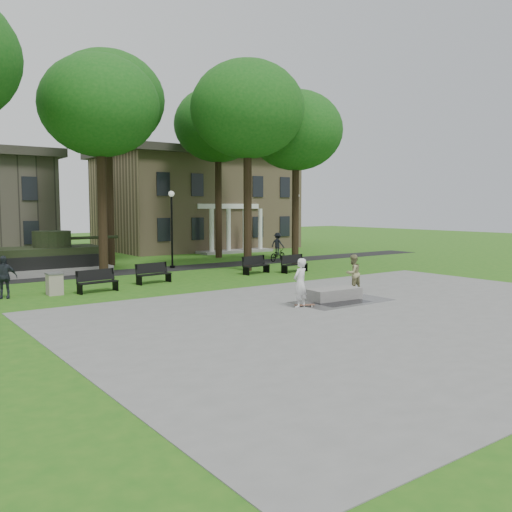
{
  "coord_description": "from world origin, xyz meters",
  "views": [
    {
      "loc": [
        -14.81,
        -17.52,
        3.78
      ],
      "look_at": [
        0.46,
        3.48,
        1.4
      ],
      "focal_mm": 38.0,
      "sensor_mm": 36.0,
      "label": 1
    }
  ],
  "objects_px": {
    "cyclist": "(278,250)",
    "trash_bin": "(55,284)",
    "friend_watching": "(353,273)",
    "skateboarder": "(300,283)",
    "park_bench_0": "(97,280)",
    "concrete_block": "(334,294)"
  },
  "relations": [
    {
      "from": "cyclist",
      "to": "trash_bin",
      "type": "height_order",
      "value": "cyclist"
    },
    {
      "from": "friend_watching",
      "to": "trash_bin",
      "type": "height_order",
      "value": "friend_watching"
    },
    {
      "from": "skateboarder",
      "to": "trash_bin",
      "type": "distance_m",
      "value": 10.72
    },
    {
      "from": "skateboarder",
      "to": "park_bench_0",
      "type": "bearing_deg",
      "value": -74.01
    },
    {
      "from": "trash_bin",
      "to": "park_bench_0",
      "type": "bearing_deg",
      "value": -11.65
    },
    {
      "from": "cyclist",
      "to": "trash_bin",
      "type": "bearing_deg",
      "value": 88.74
    },
    {
      "from": "concrete_block",
      "to": "skateboarder",
      "type": "relative_size",
      "value": 1.19
    },
    {
      "from": "skateboarder",
      "to": "friend_watching",
      "type": "distance_m",
      "value": 4.58
    },
    {
      "from": "skateboarder",
      "to": "park_bench_0",
      "type": "distance_m",
      "value": 9.44
    },
    {
      "from": "friend_watching",
      "to": "park_bench_0",
      "type": "distance_m",
      "value": 11.31
    },
    {
      "from": "friend_watching",
      "to": "cyclist",
      "type": "relative_size",
      "value": 0.83
    },
    {
      "from": "friend_watching",
      "to": "cyclist",
      "type": "distance_m",
      "value": 13.84
    },
    {
      "from": "concrete_block",
      "to": "friend_watching",
      "type": "bearing_deg",
      "value": 24.69
    },
    {
      "from": "park_bench_0",
      "to": "concrete_block",
      "type": "bearing_deg",
      "value": -54.3
    },
    {
      "from": "friend_watching",
      "to": "trash_bin",
      "type": "xyz_separation_m",
      "value": [
        -10.9,
        6.98,
        -0.36
      ]
    },
    {
      "from": "skateboarder",
      "to": "friend_watching",
      "type": "height_order",
      "value": "skateboarder"
    },
    {
      "from": "cyclist",
      "to": "park_bench_0",
      "type": "relative_size",
      "value": 1.07
    },
    {
      "from": "concrete_block",
      "to": "skateboarder",
      "type": "bearing_deg",
      "value": -166.86
    },
    {
      "from": "park_bench_0",
      "to": "trash_bin",
      "type": "relative_size",
      "value": 1.92
    },
    {
      "from": "friend_watching",
      "to": "trash_bin",
      "type": "distance_m",
      "value": 12.94
    },
    {
      "from": "concrete_block",
      "to": "park_bench_0",
      "type": "xyz_separation_m",
      "value": [
        -7.08,
        7.58,
        0.28
      ]
    },
    {
      "from": "concrete_block",
      "to": "trash_bin",
      "type": "xyz_separation_m",
      "value": [
        -8.82,
        7.93,
        0.24
      ]
    }
  ]
}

